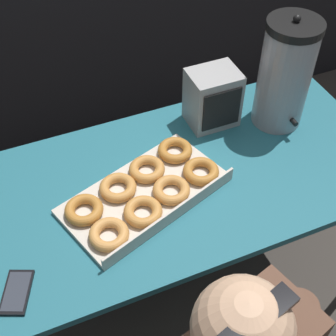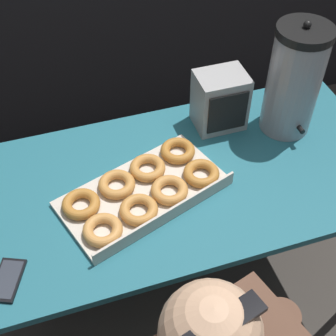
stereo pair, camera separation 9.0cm
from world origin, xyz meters
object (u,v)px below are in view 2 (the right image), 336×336
Objects in this scene: cell_phone at (7,280)px; space_heater at (220,101)px; donut_box at (144,190)px; coffee_urn at (294,81)px.

space_heater is (0.81, 0.44, 0.10)m from cell_phone.
cell_phone is 0.71× the size of space_heater.
coffee_urn is (0.59, 0.17, 0.18)m from donut_box.
coffee_urn is at bearing 41.97° from cell_phone.
donut_box is 0.64m from coffee_urn.
coffee_urn is 1.12m from cell_phone.
donut_box is at bearing -145.00° from space_heater.
donut_box reaches higher than cell_phone.
donut_box is at bearing 45.72° from cell_phone.
cell_phone is 0.93m from space_heater.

